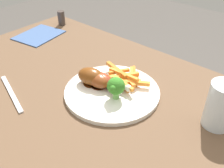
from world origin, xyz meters
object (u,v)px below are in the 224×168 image
at_px(chicken_drumstick_far, 101,80).
at_px(chicken_drumstick_extra, 92,77).
at_px(carrot_fries_pile, 124,78).
at_px(broccoli_floret_front, 116,86).
at_px(chicken_drumstick_near, 100,81).
at_px(pepper_shaker, 61,18).
at_px(water_glass, 221,106).
at_px(fork, 11,93).
at_px(dining_table, 100,128).
at_px(dinner_plate, 112,92).

xyz_separation_m(chicken_drumstick_far, chicken_drumstick_extra, (0.03, 0.01, 0.00)).
xyz_separation_m(carrot_fries_pile, chicken_drumstick_extra, (0.06, 0.07, 0.01)).
xyz_separation_m(broccoli_floret_front, chicken_drumstick_far, (0.07, -0.01, -0.02)).
xyz_separation_m(chicken_drumstick_near, pepper_shaker, (0.45, -0.24, -0.00)).
xyz_separation_m(carrot_fries_pile, water_glass, (-0.27, -0.02, 0.03)).
bearing_deg(fork, chicken_drumstick_far, 62.48).
bearing_deg(chicken_drumstick_extra, carrot_fries_pile, -132.95).
xyz_separation_m(dining_table, fork, (0.20, 0.15, 0.12)).
height_order(chicken_drumstick_extra, water_glass, water_glass).
height_order(carrot_fries_pile, water_glass, water_glass).
height_order(carrot_fries_pile, fork, carrot_fries_pile).
relative_size(fork, pepper_shaker, 3.16).
distance_m(dinner_plate, pepper_shaker, 0.54).
bearing_deg(pepper_shaker, dinner_plate, 154.93).
height_order(dinner_plate, chicken_drumstick_near, chicken_drumstick_near).
relative_size(dining_table, carrot_fries_pile, 7.35).
relative_size(carrot_fries_pile, fork, 0.83).
bearing_deg(water_glass, chicken_drumstick_far, 14.55).
distance_m(dinner_plate, chicken_drumstick_extra, 0.07).
height_order(chicken_drumstick_near, chicken_drumstick_far, same).
bearing_deg(dining_table, chicken_drumstick_near, -51.79).
distance_m(chicken_drumstick_extra, pepper_shaker, 0.49).
xyz_separation_m(broccoli_floret_front, chicken_drumstick_extra, (0.09, -0.01, -0.02)).
relative_size(broccoli_floret_front, chicken_drumstick_extra, 0.49).
distance_m(broccoli_floret_front, water_glass, 0.25).
bearing_deg(broccoli_floret_front, pepper_shaker, -25.61).
distance_m(chicken_drumstick_near, pepper_shaker, 0.51).
bearing_deg(dinner_plate, carrot_fries_pile, -89.71).
bearing_deg(pepper_shaker, chicken_drumstick_near, 152.15).
height_order(dinner_plate, chicken_drumstick_extra, chicken_drumstick_extra).
height_order(dinner_plate, chicken_drumstick_far, chicken_drumstick_far).
bearing_deg(chicken_drumstick_far, dinner_plate, -169.54).
bearing_deg(fork, broccoli_floret_front, 51.07).
relative_size(fork, water_glass, 1.65).
bearing_deg(chicken_drumstick_extra, dinner_plate, -166.73).
xyz_separation_m(carrot_fries_pile, pepper_shaker, (0.49, -0.18, 0.00)).
xyz_separation_m(chicken_drumstick_far, pepper_shaker, (0.45, -0.24, -0.00)).
xyz_separation_m(fork, water_glass, (-0.47, -0.26, 0.05)).
bearing_deg(dinner_plate, chicken_drumstick_extra, 13.27).
xyz_separation_m(chicken_drumstick_near, chicken_drumstick_extra, (0.03, 0.00, 0.00)).
bearing_deg(broccoli_floret_front, fork, 34.57).
height_order(dining_table, chicken_drumstick_extra, chicken_drumstick_extra).
relative_size(dinner_plate, water_glass, 2.29).
bearing_deg(broccoli_floret_front, chicken_drumstick_near, -8.08).
xyz_separation_m(broccoli_floret_front, pepper_shaker, (0.52, -0.25, -0.02)).
bearing_deg(dinner_plate, chicken_drumstick_near, 17.57).
xyz_separation_m(dining_table, chicken_drumstick_near, (0.02, -0.03, 0.15)).
relative_size(broccoli_floret_front, water_glass, 0.55).
xyz_separation_m(dining_table, broccoli_floret_front, (-0.04, -0.02, 0.16)).
relative_size(chicken_drumstick_far, pepper_shaker, 2.35).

